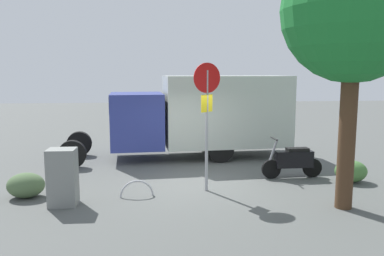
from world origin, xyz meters
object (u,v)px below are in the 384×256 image
at_px(stop_sign, 207,106).
at_px(street_tree, 354,12).
at_px(bike_rack_hoop, 137,197).
at_px(utility_cabinet, 63,177).
at_px(box_truck_near, 200,113).
at_px(motorcycle, 293,160).

height_order(stop_sign, street_tree, street_tree).
bearing_deg(bike_rack_hoop, utility_cabinet, 15.39).
height_order(box_truck_near, stop_sign, stop_sign).
height_order(motorcycle, stop_sign, stop_sign).
xyz_separation_m(motorcycle, street_tree, (-0.25, 2.59, 3.83)).
relative_size(stop_sign, utility_cabinet, 2.49).
bearing_deg(motorcycle, stop_sign, 19.25).
relative_size(utility_cabinet, bike_rack_hoop, 1.57).
bearing_deg(street_tree, bike_rack_hoop, -14.94).
xyz_separation_m(street_tree, bike_rack_hoop, (4.74, -1.26, -4.35)).
relative_size(street_tree, bike_rack_hoop, 7.01).
relative_size(box_truck_near, motorcycle, 4.48).
xyz_separation_m(box_truck_near, stop_sign, (0.33, 4.11, 0.59)).
bearing_deg(utility_cabinet, stop_sign, -167.25).
bearing_deg(motorcycle, bike_rack_hoop, 15.32).
distance_m(motorcycle, street_tree, 4.63).
bearing_deg(bike_rack_hoop, stop_sign, -169.76).
distance_m(motorcycle, stop_sign, 3.34).
bearing_deg(stop_sign, street_tree, 151.67).
height_order(box_truck_near, motorcycle, box_truck_near).
distance_m(street_tree, utility_cabinet, 7.44).
xyz_separation_m(stop_sign, utility_cabinet, (3.47, 0.78, -1.55)).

